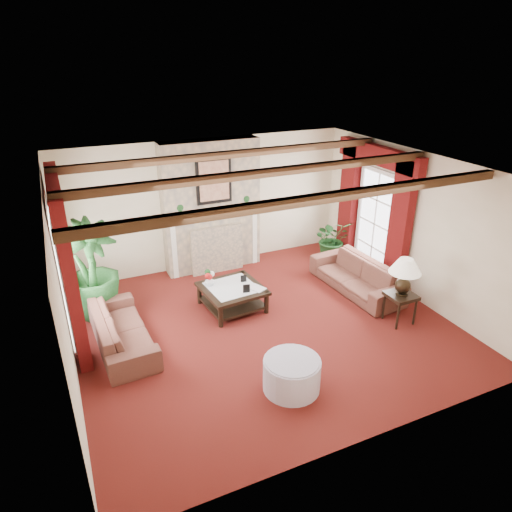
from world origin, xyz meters
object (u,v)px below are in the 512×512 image
sofa_left (121,324)px  ottoman (292,375)px  sofa_right (357,271)px  potted_palm (94,289)px  side_table (399,308)px  coffee_table (232,298)px

sofa_left → ottoman: size_ratio=2.48×
sofa_left → sofa_right: sofa_right is taller
sofa_right → ottoman: bearing=-55.1°
potted_palm → sofa_left: bearing=-77.6°
side_table → ottoman: side_table is taller
potted_palm → coffee_table: 2.43m
side_table → sofa_right: bearing=89.4°
potted_palm → side_table: 5.29m
ottoman → sofa_left: bearing=134.3°
coffee_table → sofa_right: bearing=-13.2°
sofa_left → sofa_right: size_ratio=0.95×
sofa_left → potted_palm: potted_palm is taller
ottoman → coffee_table: bearing=88.8°
potted_palm → coffee_table: size_ratio=1.89×
sofa_left → potted_palm: size_ratio=1.01×
ottoman → side_table: bearing=16.7°
sofa_right → potted_palm: 4.85m
potted_palm → ottoman: 3.88m
side_table → ottoman: size_ratio=0.68×
coffee_table → side_table: (2.43, -1.59, 0.06)m
potted_palm → side_table: size_ratio=3.64×
sofa_right → ottoman: sofa_right is taller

